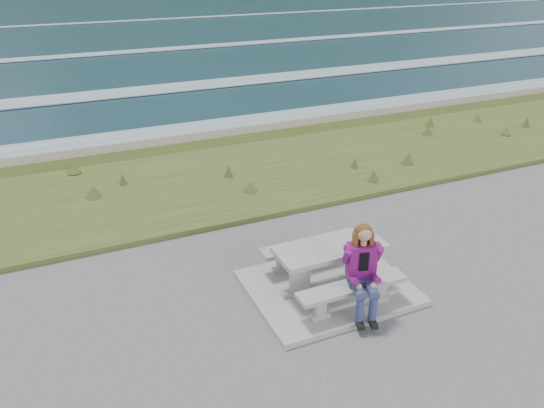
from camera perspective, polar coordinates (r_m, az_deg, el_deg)
name	(u,v)px	position (r m, az deg, el deg)	size (l,w,h in m)	color
concrete_slab	(328,288)	(8.99, 6.07, -8.93)	(2.60, 2.10, 0.10)	#9E9D99
picnic_table	(330,255)	(8.65, 6.27, -5.48)	(1.80, 0.75, 0.75)	#9E9D99
bench_landward	(352,290)	(8.28, 8.60, -9.15)	(1.80, 0.35, 0.45)	#9E9D99
bench_seaward	(310,247)	(9.29, 4.06, -4.67)	(1.80, 0.35, 0.45)	#9E9D99
grass_verge	(228,181)	(13.02, -4.79, 2.48)	(160.00, 4.50, 0.22)	#39491B
shore_drop	(194,145)	(15.61, -8.39, 6.35)	(160.00, 0.80, 2.20)	#69614F
ocean	(111,81)	(32.39, -16.98, 12.57)	(1600.00, 1600.00, 0.09)	#1B3B4D
seated_woman	(363,283)	(8.13, 9.74, -8.41)	(0.59, 0.81, 1.45)	navy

